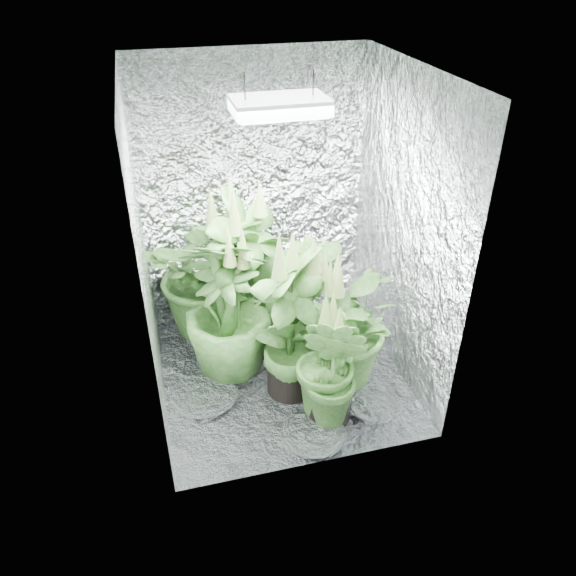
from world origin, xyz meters
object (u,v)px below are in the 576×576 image
(plant_c, at_px, (304,309))
(plant_f, at_px, (290,322))
(plant_e, at_px, (340,328))
(plant_d, at_px, (227,307))
(plant_a, at_px, (208,270))
(circulation_fan, at_px, (352,326))
(grow_lamp, at_px, (280,106))
(plant_b, at_px, (249,279))
(plant_g, at_px, (331,367))

(plant_c, height_order, plant_f, plant_f)
(plant_c, distance_m, plant_e, 0.32)
(plant_d, bearing_deg, plant_a, 96.61)
(plant_c, relative_size, plant_d, 0.85)
(plant_d, relative_size, circulation_fan, 2.80)
(plant_d, height_order, plant_f, plant_f)
(grow_lamp, xyz_separation_m, plant_e, (0.34, -0.18, -1.37))
(plant_a, relative_size, plant_c, 1.17)
(plant_a, bearing_deg, plant_e, -48.07)
(plant_c, xyz_separation_m, plant_d, (-0.52, 0.03, 0.09))
(plant_d, height_order, plant_e, plant_d)
(plant_c, distance_m, plant_d, 0.53)
(grow_lamp, xyz_separation_m, plant_f, (0.02, -0.16, -1.28))
(plant_a, height_order, plant_b, plant_b)
(plant_a, bearing_deg, grow_lamp, -58.74)
(plant_a, relative_size, plant_b, 0.86)
(plant_c, xyz_separation_m, plant_f, (-0.17, -0.27, 0.11))
(grow_lamp, height_order, plant_b, grow_lamp)
(plant_b, distance_m, plant_c, 0.43)
(plant_c, xyz_separation_m, plant_e, (0.16, -0.28, 0.02))
(grow_lamp, distance_m, plant_b, 1.27)
(circulation_fan, bearing_deg, plant_d, 171.13)
(plant_c, relative_size, circulation_fan, 2.37)
(grow_lamp, relative_size, plant_a, 0.45)
(plant_f, bearing_deg, plant_g, -61.70)
(plant_b, bearing_deg, plant_a, 127.24)
(plant_c, relative_size, plant_e, 0.99)
(plant_a, relative_size, plant_g, 1.24)
(plant_c, distance_m, circulation_fan, 0.48)
(plant_b, distance_m, circulation_fan, 0.85)
(plant_b, bearing_deg, plant_d, -135.04)
(grow_lamp, height_order, plant_d, grow_lamp)
(plant_a, xyz_separation_m, plant_b, (0.24, -0.32, 0.08))
(plant_f, bearing_deg, plant_c, 57.53)
(plant_d, distance_m, plant_e, 0.74)
(plant_f, height_order, circulation_fan, plant_f)
(grow_lamp, relative_size, plant_b, 0.38)
(plant_b, relative_size, plant_f, 1.09)
(plant_b, xyz_separation_m, plant_c, (0.33, -0.21, -0.17))
(plant_e, bearing_deg, plant_c, 119.25)
(plant_d, distance_m, plant_f, 0.46)
(plant_a, height_order, plant_f, plant_f)
(plant_a, distance_m, plant_f, 0.90)
(grow_lamp, bearing_deg, plant_c, 29.21)
(plant_a, bearing_deg, plant_c, -42.93)
(plant_e, xyz_separation_m, plant_f, (-0.33, 0.01, 0.09))
(plant_b, relative_size, plant_g, 1.45)
(circulation_fan, bearing_deg, plant_c, 179.78)
(plant_b, distance_m, plant_g, 0.88)
(plant_e, distance_m, plant_f, 0.34)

